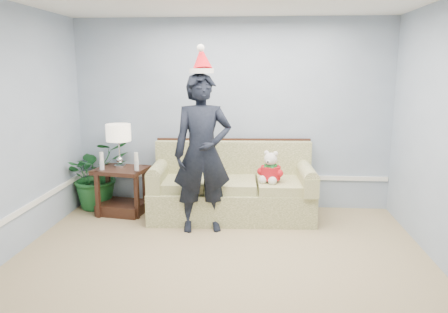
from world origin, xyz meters
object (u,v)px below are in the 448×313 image
houseplant (97,174)px  man (203,154)px  sofa (232,190)px  side_table (122,196)px  table_lamp (118,135)px  teddy_bear (271,171)px

houseplant → man: bearing=-25.2°
sofa → side_table: size_ratio=2.95×
houseplant → side_table: bearing=-28.1°
table_lamp → man: bearing=-25.9°
side_table → houseplant: 0.55m
teddy_bear → houseplant: bearing=-168.7°
sofa → man: (-0.33, -0.56, 0.61)m
sofa → man: man is taller
man → teddy_bear: (0.85, 0.36, -0.29)m
man → side_table: bearing=144.1°
sofa → teddy_bear: (0.52, -0.20, 0.33)m
sofa → teddy_bear: size_ratio=5.26×
man → teddy_bear: bearing=11.6°
houseplant → teddy_bear: size_ratio=2.34×
sofa → houseplant: (-1.97, 0.21, 0.13)m
side_table → man: 1.51m
side_table → table_lamp: (-0.03, 0.06, 0.86)m
teddy_bear → man: bearing=-136.0°
table_lamp → houseplant: (-0.40, 0.17, -0.61)m
man → table_lamp: bearing=142.4°
side_table → teddy_bear: teddy_bear is taller
sofa → side_table: 1.54m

